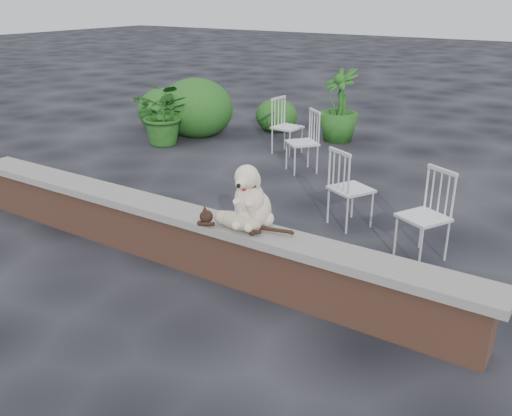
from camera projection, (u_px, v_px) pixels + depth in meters
The scene contains 12 objects.
ground at pixel (181, 262), 5.68m from camera, with size 60.00×60.00×0.00m, color black.
brick_wall at pixel (180, 240), 5.59m from camera, with size 6.00×0.30×0.50m, color brown.
capstone at pixel (179, 213), 5.48m from camera, with size 6.20×0.40×0.08m, color slate.
dog at pixel (253, 193), 4.98m from camera, with size 0.41×0.54×0.63m, color beige, non-canonical shape.
cat at pixel (236, 220), 4.99m from camera, with size 1.06×0.25×0.18m, color tan, non-canonical shape.
chair_e at pixel (287, 126), 9.29m from camera, with size 0.56×0.56×0.94m, color white, non-canonical shape.
chair_b at pixel (302, 142), 8.35m from camera, with size 0.56×0.56×0.94m, color white, non-canonical shape.
chair_d at pixel (424, 216), 5.61m from camera, with size 0.56×0.56×0.94m, color white, non-canonical shape.
chair_c at pixel (351, 188), 6.40m from camera, with size 0.56×0.56×0.94m, color white, non-canonical shape.
potted_plant_a at pixel (165, 114), 9.81m from camera, with size 1.01×0.88×1.13m, color #204C15.
potted_plant_b at pixel (339, 105), 10.03m from camera, with size 0.74×0.74×1.32m, color #204C15.
shrubbery at pixel (197, 110), 10.67m from camera, with size 2.86×2.14×1.13m.
Camera 1 is at (3.44, -3.82, 2.60)m, focal length 38.89 mm.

